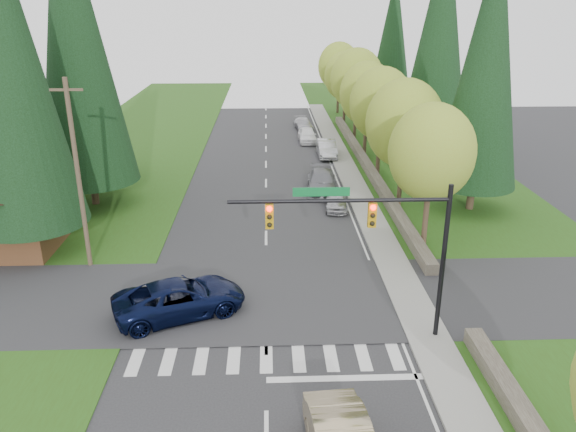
{
  "coord_description": "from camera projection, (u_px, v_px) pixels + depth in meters",
  "views": [
    {
      "loc": [
        0.17,
        -15.77,
        13.33
      ],
      "look_at": [
        1.19,
        11.82,
        2.8
      ],
      "focal_mm": 35.0,
      "sensor_mm": 36.0,
      "label": 1
    }
  ],
  "objects": [
    {
      "name": "conifer_e_c",
      "position": [
        392.0,
        42.0,
        61.47
      ],
      "size": [
        5.1,
        5.1,
        16.8
      ],
      "color": "#38281C",
      "rests_on": "ground"
    },
    {
      "name": "parked_car_e",
      "position": [
        303.0,
        124.0,
        62.63
      ],
      "size": [
        2.24,
        4.47,
        1.25
      ],
      "primitive_type": "imported",
      "rotation": [
        0.0,
        0.0,
        0.12
      ],
      "color": "#A9A9AE",
      "rests_on": "ground"
    },
    {
      "name": "conifer_w_e",
      "position": [
        75.0,
        46.0,
        41.46
      ],
      "size": [
        5.78,
        5.78,
        18.8
      ],
      "color": "#38281C",
      "rests_on": "ground"
    },
    {
      "name": "parked_car_c",
      "position": [
        327.0,
        148.0,
        51.6
      ],
      "size": [
        1.63,
        4.65,
        1.53
      ],
      "primitive_type": "imported",
      "rotation": [
        0.0,
        0.0,
        -0.0
      ],
      "color": "#B5B5BA",
      "rests_on": "ground"
    },
    {
      "name": "parked_car_b",
      "position": [
        322.0,
        182.0,
        42.04
      ],
      "size": [
        2.56,
        5.38,
        1.51
      ],
      "primitive_type": "imported",
      "rotation": [
        0.0,
        0.0,
        -0.09
      ],
      "color": "slate",
      "rests_on": "ground"
    },
    {
      "name": "sidewalk_east",
      "position": [
        362.0,
        200.0,
        40.23
      ],
      "size": [
        1.8,
        80.0,
        0.13
      ],
      "primitive_type": "cube",
      "color": "gray",
      "rests_on": "ground"
    },
    {
      "name": "brown_building",
      "position": [
        1.0,
        194.0,
        31.84
      ],
      "size": [
        8.4,
        8.4,
        5.4
      ],
      "color": "#4C2D19",
      "rests_on": "ground"
    },
    {
      "name": "decid_tree_2",
      "position": [
        381.0,
        104.0,
        43.82
      ],
      "size": [
        5.0,
        5.0,
        8.82
      ],
      "color": "#38281C",
      "rests_on": "ground"
    },
    {
      "name": "decid_tree_1",
      "position": [
        404.0,
        123.0,
        37.34
      ],
      "size": [
        5.2,
        5.2,
        8.8
      ],
      "color": "#38281C",
      "rests_on": "ground"
    },
    {
      "name": "stone_wall_north",
      "position": [
        367.0,
        166.0,
        47.66
      ],
      "size": [
        0.7,
        40.0,
        0.7
      ],
      "primitive_type": "cube",
      "color": "#4C4438",
      "rests_on": "ground"
    },
    {
      "name": "curb_east",
      "position": [
        350.0,
        200.0,
        40.2
      ],
      "size": [
        0.2,
        80.0,
        0.13
      ],
      "primitive_type": "cube",
      "color": "gray",
      "rests_on": "ground"
    },
    {
      "name": "parked_car_a",
      "position": [
        336.0,
        200.0,
        38.6
      ],
      "size": [
        1.86,
        3.86,
        1.27
      ],
      "primitive_type": "imported",
      "rotation": [
        0.0,
        0.0,
        -0.1
      ],
      "color": "#A6A6AA",
      "rests_on": "ground"
    },
    {
      "name": "grass_west",
      "position": [
        73.0,
        214.0,
        37.69
      ],
      "size": [
        14.0,
        110.0,
        0.06
      ],
      "primitive_type": "cube",
      "color": "#294C14",
      "rests_on": "ground"
    },
    {
      "name": "grass_east",
      "position": [
        455.0,
        209.0,
        38.59
      ],
      "size": [
        14.0,
        110.0,
        0.06
      ],
      "primitive_type": "cube",
      "color": "#294C14",
      "rests_on": "ground"
    },
    {
      "name": "decid_tree_4",
      "position": [
        357.0,
        79.0,
        56.85
      ],
      "size": [
        5.4,
        5.4,
        9.18
      ],
      "color": "#38281C",
      "rests_on": "ground"
    },
    {
      "name": "decid_tree_6",
      "position": [
        339.0,
        66.0,
        69.99
      ],
      "size": [
        5.2,
        5.2,
        8.86
      ],
      "color": "#38281C",
      "rests_on": "ground"
    },
    {
      "name": "cross_street",
      "position": [
        266.0,
        299.0,
        26.94
      ],
      "size": [
        120.0,
        8.0,
        0.1
      ],
      "primitive_type": "cube",
      "color": "#28282B",
      "rests_on": "ground"
    },
    {
      "name": "ground",
      "position": [
        266.0,
        413.0,
        19.47
      ],
      "size": [
        120.0,
        120.0,
        0.0
      ],
      "primitive_type": "plane",
      "color": "#28282B",
      "rests_on": "ground"
    },
    {
      "name": "conifer_w_a",
      "position": [
        5.0,
        56.0,
        28.25
      ],
      "size": [
        6.12,
        6.12,
        19.8
      ],
      "color": "#38281C",
      "rests_on": "ground"
    },
    {
      "name": "decid_tree_5",
      "position": [
        345.0,
        76.0,
        63.57
      ],
      "size": [
        4.8,
        4.8,
        8.3
      ],
      "color": "#38281C",
      "rests_on": "ground"
    },
    {
      "name": "suv_navy",
      "position": [
        180.0,
        298.0,
        25.35
      ],
      "size": [
        6.51,
        4.79,
        1.64
      ],
      "primitive_type": "imported",
      "rotation": [
        0.0,
        0.0,
        1.97
      ],
      "color": "black",
      "rests_on": "ground"
    },
    {
      "name": "utility_pole",
      "position": [
        78.0,
        175.0,
        28.52
      ],
      "size": [
        1.6,
        0.24,
        10.0
      ],
      "color": "#473828",
      "rests_on": "ground"
    },
    {
      "name": "conifer_w_c",
      "position": [
        75.0,
        37.0,
        35.57
      ],
      "size": [
        6.46,
        6.46,
        20.8
      ],
      "color": "#38281C",
      "rests_on": "ground"
    },
    {
      "name": "conifer_e_a",
      "position": [
        487.0,
        63.0,
        35.14
      ],
      "size": [
        5.44,
        5.44,
        17.8
      ],
      "color": "#38281C",
      "rests_on": "ground"
    },
    {
      "name": "decid_tree_0",
      "position": [
        432.0,
        153.0,
        30.87
      ],
      "size": [
        4.8,
        4.8,
        8.37
      ],
      "color": "#38281C",
      "rests_on": "ground"
    },
    {
      "name": "traffic_signal",
      "position": [
        376.0,
        229.0,
        22.05
      ],
      "size": [
        8.7,
        0.37,
        6.8
      ],
      "color": "black",
      "rests_on": "ground"
    },
    {
      "name": "conifer_e_b",
      "position": [
        440.0,
        34.0,
        47.89
      ],
      "size": [
        6.12,
        6.12,
        19.8
      ],
      "color": "#38281C",
      "rests_on": "ground"
    },
    {
      "name": "decid_tree_3",
      "position": [
        367.0,
        93.0,
        50.45
      ],
      "size": [
        5.0,
        5.0,
        8.55
      ],
      "color": "#38281C",
      "rests_on": "ground"
    },
    {
      "name": "parked_car_d",
      "position": [
        307.0,
        135.0,
        56.89
      ],
      "size": [
        1.78,
        4.33,
        1.47
      ],
      "primitive_type": "imported",
      "rotation": [
        0.0,
        0.0,
        0.01
      ],
      "color": "white",
      "rests_on": "ground"
    }
  ]
}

